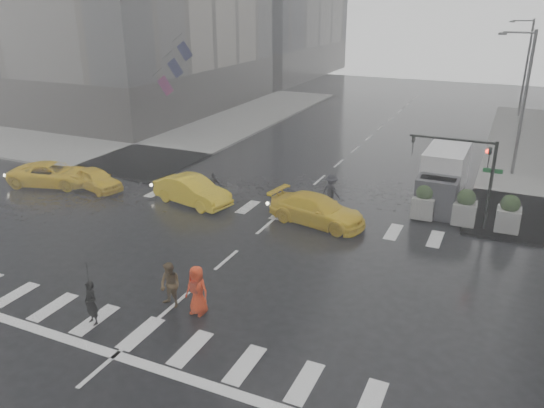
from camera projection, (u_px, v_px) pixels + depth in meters
The scene contains 20 objects.
ground at pixel (226, 260), 23.17m from camera, with size 120.00×120.00×0.00m, color black.
sidewalk_nw at pixel (127, 131), 45.52m from camera, with size 35.00×35.00×0.15m, color gray.
road_markings at pixel (226, 260), 23.17m from camera, with size 18.00×48.00×0.01m, color silver, non-canonical shape.
traffic_signal_pole at pixel (471, 166), 25.32m from camera, with size 4.45×0.42×4.50m.
street_lamp_near at pixel (522, 99), 32.45m from camera, with size 2.15×0.22×9.00m.
street_lamp_far at pixel (525, 64), 49.41m from camera, with size 2.15×0.22×9.00m.
planter_west at pixel (424, 202), 27.06m from camera, with size 1.10×1.10×1.80m.
planter_mid at pixel (465, 208), 26.29m from camera, with size 1.10×1.10×1.80m.
planter_east at pixel (509, 214), 25.52m from camera, with size 1.10×1.10×1.80m.
flag_cluster at pixel (172, 65), 42.65m from camera, with size 2.87×3.06×4.69m.
pedestrian_black at pixel (88, 283), 18.07m from camera, with size 1.17×1.18×2.43m.
pedestrian_brown at pixel (170, 285), 19.38m from camera, with size 0.85×0.67×1.76m, color #4F3A1C.
pedestrian_orange at pixel (197, 290), 18.93m from camera, with size 0.95×0.65×1.87m.
pedestrian_far_a at pixel (214, 185), 30.17m from camera, with size 0.87×0.53×1.48m, color black.
pedestrian_far_b at pixel (331, 191), 28.71m from camera, with size 1.19×0.66×1.84m, color black.
taxi_front at pixel (96, 179), 31.50m from camera, with size 1.53×3.80×1.29m, color yellow.
taxi_mid at pixel (192, 191), 29.22m from camera, with size 1.63×4.67×1.54m, color yellow.
taxi_rear at pixel (317, 210), 26.67m from camera, with size 2.05×4.45×1.46m, color yellow.
taxi_far at pixel (53, 174), 32.20m from camera, with size 2.35×4.51×1.42m, color yellow.
box_truck at pixel (443, 177), 28.92m from camera, with size 2.11×5.63×2.99m.
Camera 1 is at (10.40, -18.02, 10.67)m, focal length 35.00 mm.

